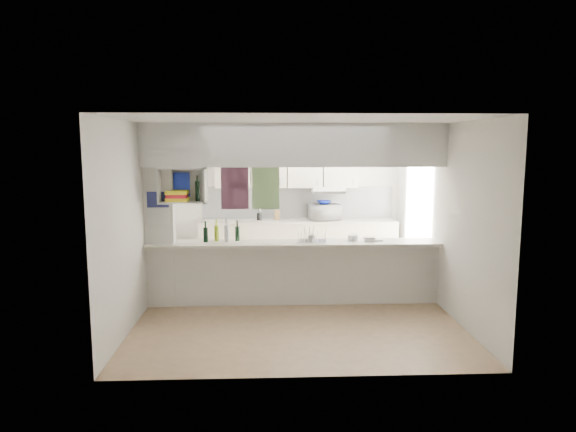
{
  "coord_description": "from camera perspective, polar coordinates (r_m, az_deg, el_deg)",
  "views": [
    {
      "loc": [
        -0.39,
        -7.25,
        2.31
      ],
      "look_at": [
        -0.06,
        0.5,
        1.23
      ],
      "focal_mm": 32.0,
      "sensor_mm": 36.0,
      "label": 1
    }
  ],
  "objects": [
    {
      "name": "wine_bottles",
      "position": [
        7.46,
        -7.39,
        -1.91
      ],
      "size": [
        0.52,
        0.15,
        0.33
      ],
      "color": "black",
      "rests_on": "breakfast_bar"
    },
    {
      "name": "ceiling",
      "position": [
        7.27,
        0.67,
        10.25
      ],
      "size": [
        4.8,
        4.8,
        0.0
      ],
      "primitive_type": "plane",
      "color": "white",
      "rests_on": "wall_back"
    },
    {
      "name": "utensil_jar",
      "position": [
        9.49,
        -3.21,
        -0.07
      ],
      "size": [
        0.09,
        0.09,
        0.13
      ],
      "primitive_type": "cylinder",
      "color": "black",
      "rests_on": "bench_top"
    },
    {
      "name": "floor",
      "position": [
        7.62,
        0.64,
        -9.69
      ],
      "size": [
        4.8,
        4.8,
        0.0
      ],
      "primitive_type": "plane",
      "color": "#957356",
      "rests_on": "ground"
    },
    {
      "name": "dish_rack",
      "position": [
        7.41,
        2.67,
        -2.18
      ],
      "size": [
        0.44,
        0.35,
        0.22
      ],
      "rotation": [
        0.0,
        0.0,
        -0.1
      ],
      "color": "silver",
      "rests_on": "breakfast_bar"
    },
    {
      "name": "kitchen_run",
      "position": [
        9.52,
        0.92,
        -1.01
      ],
      "size": [
        3.6,
        0.63,
        2.24
      ],
      "color": "beige",
      "rests_on": "floor"
    },
    {
      "name": "plastic_tubs",
      "position": [
        7.53,
        7.99,
        -2.48
      ],
      "size": [
        0.5,
        0.23,
        0.08
      ],
      "color": "silver",
      "rests_on": "breakfast_bar"
    },
    {
      "name": "bowl",
      "position": [
        9.46,
        4.02,
        1.52
      ],
      "size": [
        0.27,
        0.27,
        0.07
      ],
      "primitive_type": "imported",
      "color": "navy",
      "rests_on": "microwave"
    },
    {
      "name": "microwave",
      "position": [
        9.52,
        4.09,
        0.45
      ],
      "size": [
        0.62,
        0.5,
        0.3
      ],
      "primitive_type": "imported",
      "rotation": [
        0.0,
        0.0,
        3.42
      ],
      "color": "white",
      "rests_on": "bench_top"
    },
    {
      "name": "servery_partition",
      "position": [
        7.28,
        -0.7,
        2.83
      ],
      "size": [
        4.2,
        0.5,
        2.6
      ],
      "color": "silver",
      "rests_on": "floor"
    },
    {
      "name": "wall_back",
      "position": [
        9.71,
        -0.11,
        1.99
      ],
      "size": [
        4.2,
        0.0,
        4.2
      ],
      "primitive_type": "plane",
      "rotation": [
        1.57,
        0.0,
        0.0
      ],
      "color": "silver",
      "rests_on": "floor"
    },
    {
      "name": "wall_left",
      "position": [
        7.52,
        -15.54,
        -0.06
      ],
      "size": [
        0.0,
        4.8,
        4.8
      ],
      "primitive_type": "plane",
      "rotation": [
        1.57,
        0.0,
        1.57
      ],
      "color": "silver",
      "rests_on": "floor"
    },
    {
      "name": "cup",
      "position": [
        7.33,
        2.66,
        -2.52
      ],
      "size": [
        0.11,
        0.11,
        0.09
      ],
      "primitive_type": "imported",
      "rotation": [
        0.0,
        0.0,
        0.0
      ],
      "color": "white",
      "rests_on": "dish_rack"
    },
    {
      "name": "knife_block",
      "position": [
        9.52,
        -1.22,
        0.12
      ],
      "size": [
        0.09,
        0.08,
        0.18
      ],
      "primitive_type": "cube",
      "rotation": [
        0.0,
        0.0,
        0.01
      ],
      "color": "brown",
      "rests_on": "bench_top"
    },
    {
      "name": "cubby_shelf",
      "position": [
        7.31,
        -11.7,
        3.09
      ],
      "size": [
        0.65,
        0.35,
        0.5
      ],
      "color": "white",
      "rests_on": "bulkhead"
    },
    {
      "name": "wall_right",
      "position": [
        7.73,
        16.39,
        0.13
      ],
      "size": [
        0.0,
        4.8,
        4.8
      ],
      "primitive_type": "plane",
      "rotation": [
        1.57,
        0.0,
        -1.57
      ],
      "color": "silver",
      "rests_on": "floor"
    }
  ]
}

